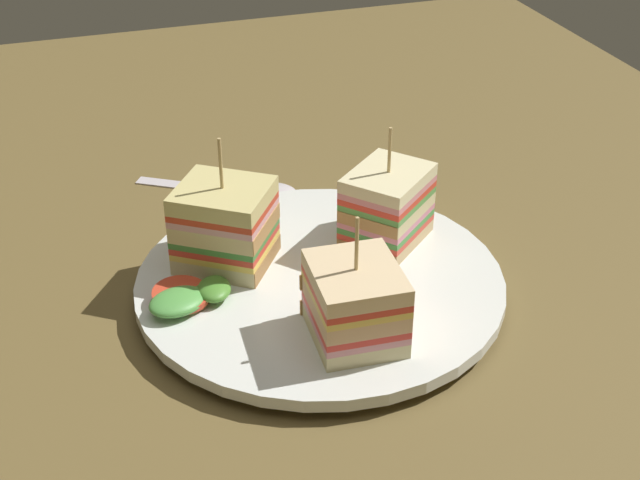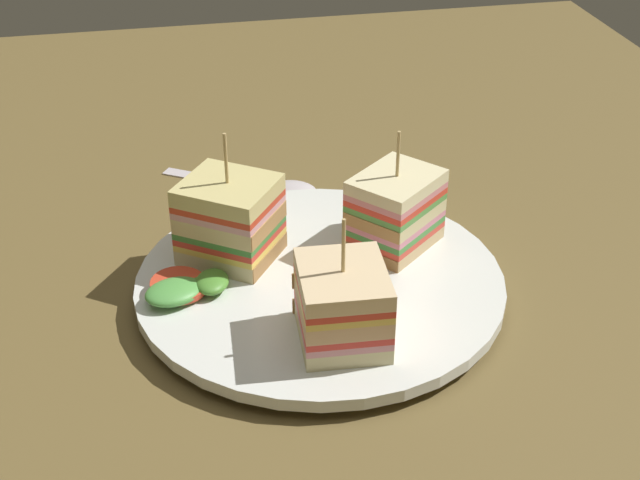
{
  "view_description": "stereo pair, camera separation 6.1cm",
  "coord_description": "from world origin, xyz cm",
  "px_view_note": "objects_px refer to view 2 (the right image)",
  "views": [
    {
      "loc": [
        -49.05,
        16.19,
        36.55
      ],
      "look_at": [
        0.0,
        0.0,
        4.58
      ],
      "focal_mm": 50.48,
      "sensor_mm": 36.0,
      "label": 1
    },
    {
      "loc": [
        -50.61,
        10.32,
        36.55
      ],
      "look_at": [
        0.0,
        0.0,
        4.58
      ],
      "focal_mm": 50.48,
      "sensor_mm": 36.0,
      "label": 2
    }
  ],
  "objects_px": {
    "plate": "(320,284)",
    "sandwich_wedge_0": "(230,220)",
    "sandwich_wedge_2": "(395,211)",
    "sandwich_wedge_1": "(340,305)",
    "spoon": "(277,188)"
  },
  "relations": [
    {
      "from": "sandwich_wedge_0",
      "to": "spoon",
      "type": "xyz_separation_m",
      "value": [
        0.12,
        -0.05,
        -0.04
      ]
    },
    {
      "from": "plate",
      "to": "sandwich_wedge_0",
      "type": "height_order",
      "value": "sandwich_wedge_0"
    },
    {
      "from": "sandwich_wedge_0",
      "to": "sandwich_wedge_1",
      "type": "bearing_deg",
      "value": -28.59
    },
    {
      "from": "plate",
      "to": "sandwich_wedge_2",
      "type": "height_order",
      "value": "sandwich_wedge_2"
    },
    {
      "from": "plate",
      "to": "spoon",
      "type": "xyz_separation_m",
      "value": [
        0.16,
        0.01,
        -0.01
      ]
    },
    {
      "from": "sandwich_wedge_1",
      "to": "spoon",
      "type": "distance_m",
      "value": 0.23
    },
    {
      "from": "plate",
      "to": "sandwich_wedge_0",
      "type": "relative_size",
      "value": 2.66
    },
    {
      "from": "plate",
      "to": "spoon",
      "type": "distance_m",
      "value": 0.16
    },
    {
      "from": "plate",
      "to": "sandwich_wedge_2",
      "type": "distance_m",
      "value": 0.08
    },
    {
      "from": "plate",
      "to": "sandwich_wedge_2",
      "type": "bearing_deg",
      "value": -62.81
    },
    {
      "from": "sandwich_wedge_0",
      "to": "plate",
      "type": "bearing_deg",
      "value": -0.65
    },
    {
      "from": "spoon",
      "to": "sandwich_wedge_0",
      "type": "bearing_deg",
      "value": -81.82
    },
    {
      "from": "sandwich_wedge_2",
      "to": "spoon",
      "type": "height_order",
      "value": "sandwich_wedge_2"
    },
    {
      "from": "sandwich_wedge_2",
      "to": "plate",
      "type": "bearing_deg",
      "value": -13.74
    },
    {
      "from": "plate",
      "to": "sandwich_wedge_1",
      "type": "relative_size",
      "value": 2.97
    }
  ]
}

